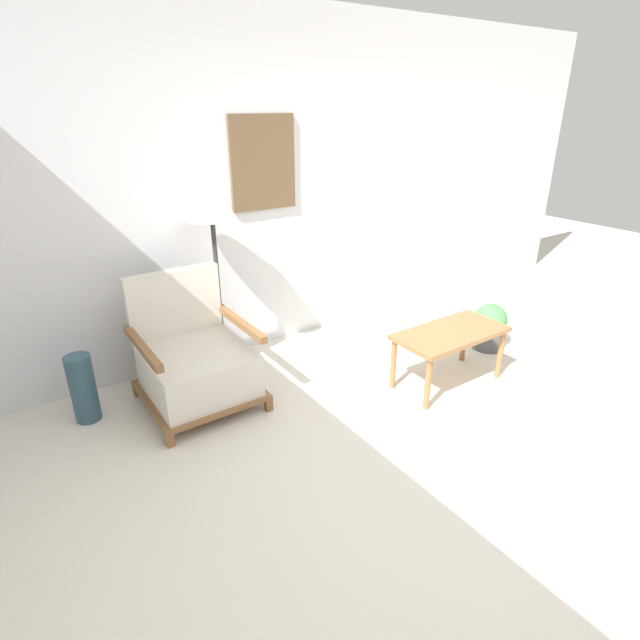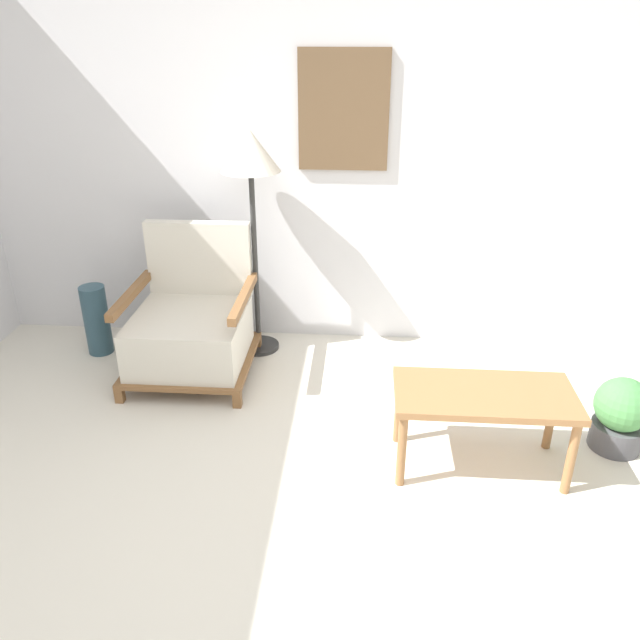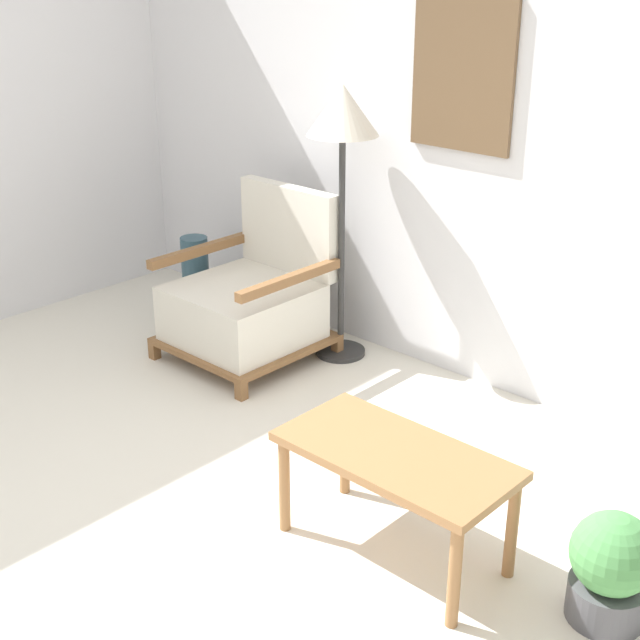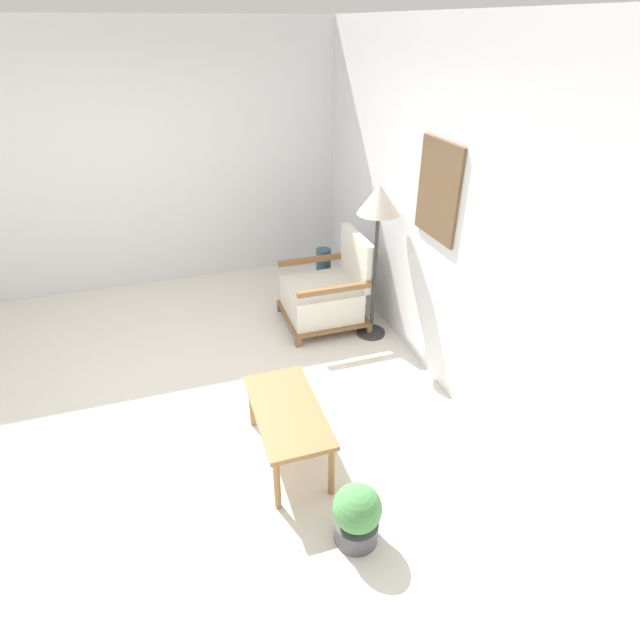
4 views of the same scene
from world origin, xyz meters
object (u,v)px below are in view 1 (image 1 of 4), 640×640
at_px(vase, 83,388).
at_px(potted_plant, 489,326).
at_px(coffee_table, 450,338).
at_px(floor_lamp, 212,214).
at_px(armchair, 195,362).

bearing_deg(vase, potted_plant, -14.95).
distance_m(coffee_table, vase, 2.60).
distance_m(floor_lamp, vase, 1.48).
height_order(armchair, coffee_table, armchair).
bearing_deg(vase, floor_lamp, 7.31).
xyz_separation_m(floor_lamp, vase, (-1.07, -0.14, -1.01)).
bearing_deg(vase, armchair, -16.45).
distance_m(coffee_table, potted_plant, 0.80).
distance_m(floor_lamp, coffee_table, 1.97).
relative_size(armchair, coffee_table, 1.04).
relative_size(floor_lamp, vase, 3.08).
height_order(coffee_table, potted_plant, coffee_table).
bearing_deg(vase, coffee_table, -23.67).
height_order(floor_lamp, potted_plant, floor_lamp).
bearing_deg(potted_plant, armchair, 165.49).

